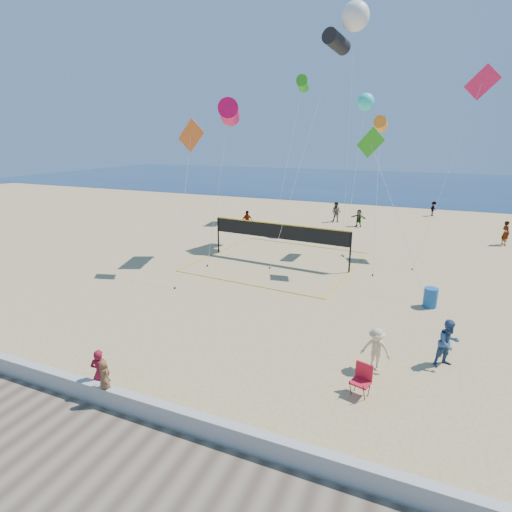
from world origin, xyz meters
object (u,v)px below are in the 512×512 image
at_px(camp_chair, 362,378).
at_px(volleyball_net, 279,236).
at_px(woman, 100,373).
at_px(trash_barrel, 430,298).

relative_size(camp_chair, volleyball_net, 0.11).
relative_size(woman, trash_barrel, 1.68).
xyz_separation_m(camp_chair, volleyball_net, (-6.97, 11.82, 1.13)).
height_order(woman, trash_barrel, woman).
bearing_deg(volleyball_net, trash_barrel, -18.62).
height_order(trash_barrel, volleyball_net, volleyball_net).
bearing_deg(camp_chair, woman, -141.11).
xyz_separation_m(woman, volleyball_net, (0.32, 14.98, 0.92)).
bearing_deg(camp_chair, volleyball_net, 136.02).
relative_size(woman, camp_chair, 1.38).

